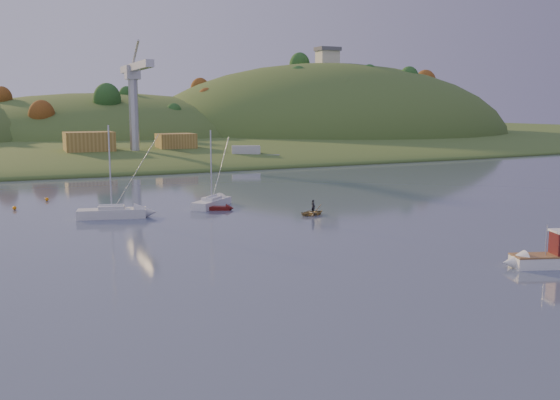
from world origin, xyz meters
name	(u,v)px	position (x,y,z in m)	size (l,w,h in m)	color
ground	(503,318)	(0.00, 0.00, 0.00)	(500.00, 500.00, 0.00)	#38445D
far_shore	(72,140)	(0.00, 230.00, 0.00)	(620.00, 220.00, 1.50)	#365321
shore_slope	(98,150)	(0.00, 165.00, 0.00)	(640.00, 150.00, 7.00)	#365321
hill_center	(107,142)	(10.00, 210.00, 0.00)	(140.00, 120.00, 36.00)	#365321
hill_right	(327,139)	(95.00, 195.00, 0.00)	(150.00, 130.00, 60.00)	#365321
hilltop_house	(328,55)	(95.00, 195.00, 33.40)	(9.00, 7.00, 6.45)	beige
hillside_trees	(88,147)	(0.00, 185.00, 0.00)	(280.00, 50.00, 32.00)	#1C4F1F
wharf	(146,156)	(5.00, 122.00, 1.20)	(42.00, 16.00, 2.40)	slate
shed_west	(89,142)	(-8.00, 123.00, 4.80)	(11.00, 8.00, 4.80)	olive
shed_east	(176,142)	(13.00, 124.00, 4.40)	(9.00, 7.00, 4.00)	olive
dock_crane	(134,88)	(2.00, 118.39, 17.17)	(3.20, 28.00, 20.30)	#B7B7BC
fishing_boat	(541,257)	(11.88, 8.14, 0.90)	(6.66, 3.87, 4.06)	white
sailboat_near	(212,202)	(-2.77, 48.93, 0.67)	(6.76, 6.55, 10.04)	silver
sailboat_far	(112,212)	(-16.09, 46.17, 0.72)	(8.21, 4.07, 10.94)	silver
canoe	(313,212)	(6.53, 38.02, 0.31)	(2.16, 3.02, 0.63)	#9B8755
paddler	(313,208)	(6.53, 38.02, 0.81)	(0.59, 0.39, 1.62)	black
red_tender	(224,208)	(-2.09, 46.04, 0.23)	(3.47, 2.41, 1.13)	#530E0B
work_vessel	(246,157)	(25.39, 108.00, 1.41)	(16.37, 10.22, 3.96)	slate
buoy_1	(14,208)	(-26.39, 57.30, 0.25)	(0.50, 0.50, 0.50)	orange
buoy_2	(47,199)	(-22.02, 63.61, 0.25)	(0.50, 0.50, 0.50)	orange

